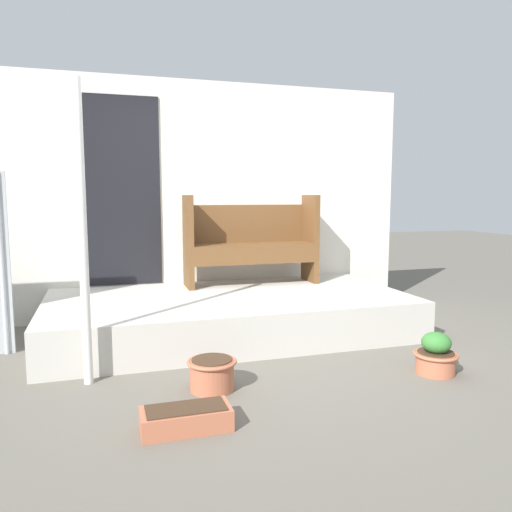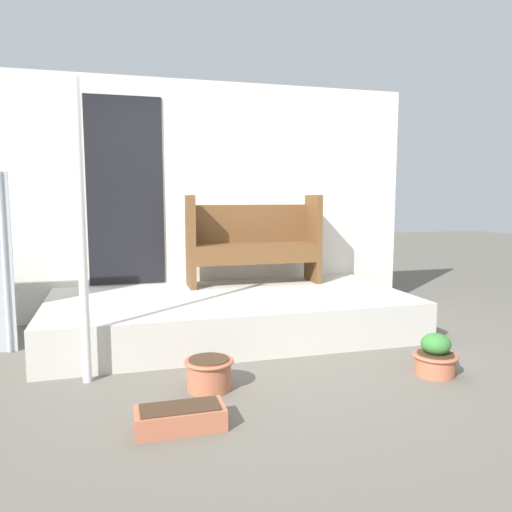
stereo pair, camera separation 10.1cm
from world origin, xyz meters
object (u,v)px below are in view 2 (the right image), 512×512
(bench, at_px, (253,238))
(planter_box_rect, at_px, (180,418))
(flower_pot_left, at_px, (209,373))
(support_post, at_px, (81,235))
(flower_pot_middle, at_px, (435,357))

(bench, height_order, planter_box_rect, bench)
(flower_pot_left, bearing_deg, planter_box_rect, -116.75)
(bench, bearing_deg, planter_box_rect, -113.88)
(support_post, distance_m, bench, 2.28)
(support_post, bearing_deg, bench, 42.29)
(bench, relative_size, planter_box_rect, 2.77)
(bench, bearing_deg, flower_pot_middle, -67.32)
(bench, bearing_deg, flower_pot_left, -113.27)
(support_post, xyz_separation_m, planter_box_rect, (0.56, -0.92, -1.01))
(bench, relative_size, flower_pot_middle, 4.30)
(support_post, height_order, flower_pot_left, support_post)
(support_post, height_order, bench, support_post)
(flower_pot_middle, distance_m, planter_box_rect, 2.00)
(flower_pot_left, distance_m, flower_pot_middle, 1.71)
(support_post, distance_m, flower_pot_left, 1.32)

